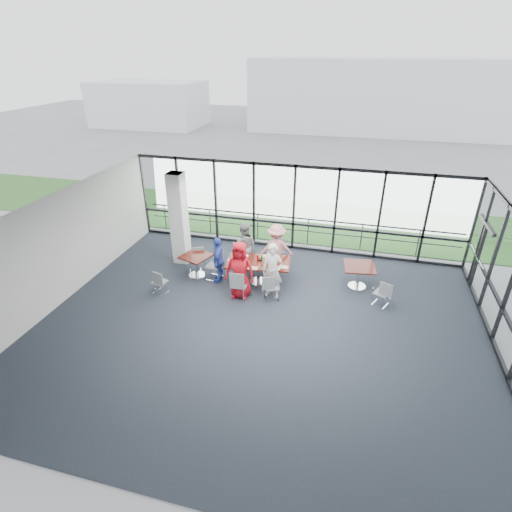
% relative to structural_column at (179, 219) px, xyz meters
% --- Properties ---
extents(floor, '(12.00, 10.00, 0.02)m').
position_rel_structural_column_xyz_m(floor, '(3.60, -3.00, -1.61)').
color(floor, '#212632').
rests_on(floor, ground).
extents(ceiling, '(12.00, 10.00, 0.04)m').
position_rel_structural_column_xyz_m(ceiling, '(3.60, -3.00, 1.60)').
color(ceiling, white).
rests_on(ceiling, ground).
extents(wall_left, '(0.10, 10.00, 3.20)m').
position_rel_structural_column_xyz_m(wall_left, '(-2.40, -3.00, 0.00)').
color(wall_left, silver).
rests_on(wall_left, ground).
extents(wall_front, '(12.00, 0.10, 3.20)m').
position_rel_structural_column_xyz_m(wall_front, '(3.60, -8.00, 0.00)').
color(wall_front, silver).
rests_on(wall_front, ground).
extents(curtain_wall_back, '(12.00, 0.10, 3.20)m').
position_rel_structural_column_xyz_m(curtain_wall_back, '(3.60, 2.00, 0.00)').
color(curtain_wall_back, white).
rests_on(curtain_wall_back, ground).
extents(exit_door, '(0.12, 1.60, 2.10)m').
position_rel_structural_column_xyz_m(exit_door, '(9.60, 0.75, -0.55)').
color(exit_door, black).
rests_on(exit_door, ground).
extents(structural_column, '(0.50, 0.50, 3.20)m').
position_rel_structural_column_xyz_m(structural_column, '(0.00, 0.00, 0.00)').
color(structural_column, white).
rests_on(structural_column, ground).
extents(apron, '(80.00, 70.00, 0.02)m').
position_rel_structural_column_xyz_m(apron, '(3.60, 7.00, -1.62)').
color(apron, gray).
rests_on(apron, ground).
extents(grass_strip, '(80.00, 5.00, 0.01)m').
position_rel_structural_column_xyz_m(grass_strip, '(3.60, 5.00, -1.59)').
color(grass_strip, '#295A22').
rests_on(grass_strip, ground).
extents(hangar_main, '(24.00, 10.00, 6.00)m').
position_rel_structural_column_xyz_m(hangar_main, '(7.60, 29.00, 1.40)').
color(hangar_main, white).
rests_on(hangar_main, ground).
extents(hangar_aux, '(10.00, 6.00, 4.00)m').
position_rel_structural_column_xyz_m(hangar_aux, '(-14.40, 25.00, 0.40)').
color(hangar_aux, white).
rests_on(hangar_aux, ground).
extents(guard_rail, '(12.00, 0.06, 0.06)m').
position_rel_structural_column_xyz_m(guard_rail, '(3.60, 2.60, -1.10)').
color(guard_rail, '#2D2D33').
rests_on(guard_rail, ground).
extents(main_table, '(2.12, 1.35, 0.75)m').
position_rel_structural_column_xyz_m(main_table, '(2.98, -0.73, -0.97)').
color(main_table, '#3C0C09').
rests_on(main_table, ground).
extents(side_table_left, '(1.08, 1.08, 0.75)m').
position_rel_structural_column_xyz_m(side_table_left, '(0.90, -0.86, -0.97)').
color(side_table_left, '#3C0C09').
rests_on(side_table_left, ground).
extents(side_table_right, '(1.05, 1.05, 0.75)m').
position_rel_structural_column_xyz_m(side_table_right, '(6.09, -0.21, -0.96)').
color(side_table_right, '#3C0C09').
rests_on(side_table_right, ground).
extents(diner_near_left, '(0.90, 0.60, 1.80)m').
position_rel_structural_column_xyz_m(diner_near_left, '(2.65, -1.66, -0.70)').
color(diner_near_left, '#AB0E19').
rests_on(diner_near_left, ground).
extents(diner_near_right, '(0.66, 0.50, 1.75)m').
position_rel_structural_column_xyz_m(diner_near_right, '(3.59, -1.43, -0.73)').
color(diner_near_right, beige).
rests_on(diner_near_right, ground).
extents(diner_far_left, '(0.84, 0.53, 1.70)m').
position_rel_structural_column_xyz_m(diner_far_left, '(2.29, 0.01, -0.75)').
color(diner_far_left, gray).
rests_on(diner_far_left, ground).
extents(diner_far_right, '(1.21, 0.83, 1.71)m').
position_rel_structural_column_xyz_m(diner_far_right, '(3.37, 0.10, -0.74)').
color(diner_far_right, '#D57C80').
rests_on(diner_far_right, ground).
extents(diner_end, '(0.59, 0.95, 1.54)m').
position_rel_structural_column_xyz_m(diner_end, '(1.73, -0.97, -0.83)').
color(diner_end, '#3047AA').
rests_on(diner_end, ground).
extents(chair_main_nl, '(0.48, 0.48, 0.93)m').
position_rel_structural_column_xyz_m(chair_main_nl, '(2.66, -1.78, -1.13)').
color(chair_main_nl, gray).
rests_on(chair_main_nl, ground).
extents(chair_main_nr, '(0.52, 0.52, 0.82)m').
position_rel_structural_column_xyz_m(chair_main_nr, '(3.61, -1.58, -1.19)').
color(chair_main_nr, gray).
rests_on(chair_main_nr, ground).
extents(chair_main_fl, '(0.53, 0.53, 0.85)m').
position_rel_structural_column_xyz_m(chair_main_fl, '(2.28, 0.15, -1.18)').
color(chair_main_fl, gray).
rests_on(chair_main_fl, ground).
extents(chair_main_fr, '(0.59, 0.59, 0.98)m').
position_rel_structural_column_xyz_m(chair_main_fr, '(3.27, 0.35, -1.11)').
color(chair_main_fr, gray).
rests_on(chair_main_fr, ground).
extents(chair_main_end, '(0.52, 0.52, 0.97)m').
position_rel_structural_column_xyz_m(chair_main_end, '(1.53, -0.89, -1.12)').
color(chair_main_end, gray).
rests_on(chair_main_end, ground).
extents(chair_spare_la, '(0.48, 0.48, 0.79)m').
position_rel_structural_column_xyz_m(chair_spare_la, '(0.21, -2.14, -1.20)').
color(chair_spare_la, gray).
rests_on(chair_spare_la, ground).
extents(chair_spare_lb, '(0.54, 0.54, 0.84)m').
position_rel_structural_column_xyz_m(chair_spare_lb, '(0.76, -0.66, -1.18)').
color(chair_spare_lb, gray).
rests_on(chair_spare_lb, ground).
extents(chair_spare_r, '(0.53, 0.53, 0.82)m').
position_rel_structural_column_xyz_m(chair_spare_r, '(6.79, -1.08, -1.19)').
color(chair_spare_r, gray).
rests_on(chair_spare_r, ground).
extents(plate_nl, '(0.25, 0.25, 0.01)m').
position_rel_structural_column_xyz_m(plate_nl, '(2.51, -1.20, -0.84)').
color(plate_nl, white).
rests_on(plate_nl, main_table).
extents(plate_nr, '(0.28, 0.28, 0.01)m').
position_rel_structural_column_xyz_m(plate_nr, '(3.61, -1.04, -0.84)').
color(plate_nr, white).
rests_on(plate_nr, main_table).
extents(plate_fl, '(0.24, 0.24, 0.01)m').
position_rel_structural_column_xyz_m(plate_fl, '(2.46, -0.48, -0.84)').
color(plate_fl, white).
rests_on(plate_fl, main_table).
extents(plate_fr, '(0.25, 0.25, 0.01)m').
position_rel_structural_column_xyz_m(plate_fr, '(3.38, -0.35, -0.84)').
color(plate_fr, white).
rests_on(plate_fr, main_table).
extents(plate_end, '(0.25, 0.25, 0.01)m').
position_rel_structural_column_xyz_m(plate_end, '(2.13, -0.85, -0.84)').
color(plate_end, white).
rests_on(plate_end, main_table).
extents(tumbler_a, '(0.08, 0.08, 0.15)m').
position_rel_structural_column_xyz_m(tumbler_a, '(2.75, -1.03, -0.77)').
color(tumbler_a, white).
rests_on(tumbler_a, main_table).
extents(tumbler_b, '(0.08, 0.08, 0.15)m').
position_rel_structural_column_xyz_m(tumbler_b, '(3.32, -0.89, -0.77)').
color(tumbler_b, white).
rests_on(tumbler_b, main_table).
extents(tumbler_c, '(0.07, 0.07, 0.14)m').
position_rel_structural_column_xyz_m(tumbler_c, '(2.98, -0.49, -0.78)').
color(tumbler_c, white).
rests_on(tumbler_c, main_table).
extents(tumbler_d, '(0.07, 0.07, 0.13)m').
position_rel_structural_column_xyz_m(tumbler_d, '(2.28, -1.00, -0.78)').
color(tumbler_d, white).
rests_on(tumbler_d, main_table).
extents(menu_a, '(0.33, 0.25, 0.00)m').
position_rel_structural_column_xyz_m(menu_a, '(2.91, -1.19, -0.85)').
color(menu_a, beige).
rests_on(menu_a, main_table).
extents(menu_b, '(0.31, 0.23, 0.00)m').
position_rel_structural_column_xyz_m(menu_b, '(3.82, -0.88, -0.85)').
color(menu_b, beige).
rests_on(menu_b, main_table).
extents(menu_c, '(0.34, 0.28, 0.00)m').
position_rel_structural_column_xyz_m(menu_c, '(3.07, -0.31, -0.85)').
color(menu_c, beige).
rests_on(menu_c, main_table).
extents(condiment_caddy, '(0.10, 0.07, 0.04)m').
position_rel_structural_column_xyz_m(condiment_caddy, '(3.01, -0.67, -0.83)').
color(condiment_caddy, black).
rests_on(condiment_caddy, main_table).
extents(ketchup_bottle, '(0.06, 0.06, 0.18)m').
position_rel_structural_column_xyz_m(ketchup_bottle, '(2.93, -0.66, -0.76)').
color(ketchup_bottle, '#AE0008').
rests_on(ketchup_bottle, main_table).
extents(green_bottle, '(0.05, 0.05, 0.20)m').
position_rel_structural_column_xyz_m(green_bottle, '(3.07, -0.66, -0.75)').
color(green_bottle, '#166918').
rests_on(green_bottle, main_table).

